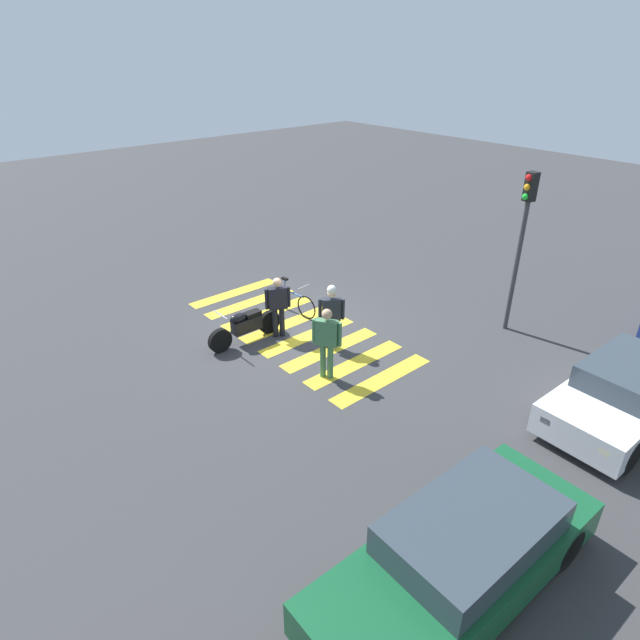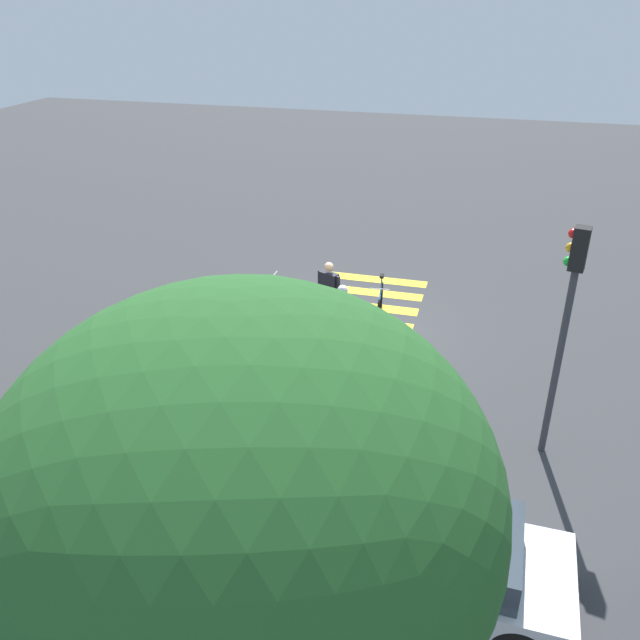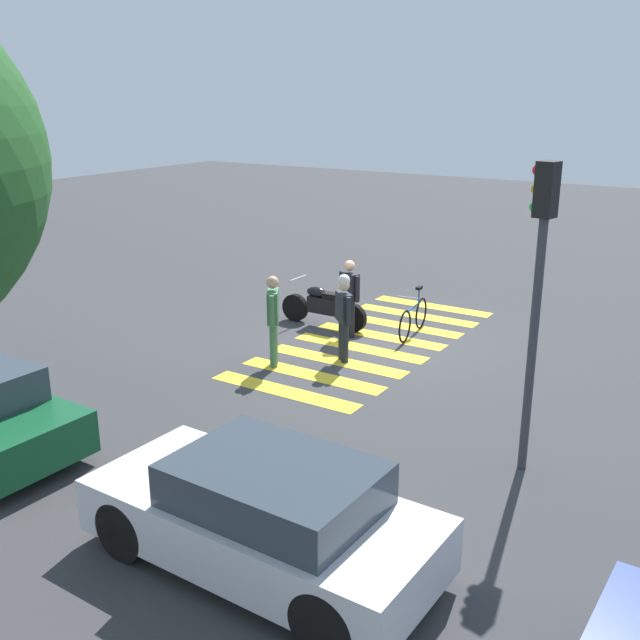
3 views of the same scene
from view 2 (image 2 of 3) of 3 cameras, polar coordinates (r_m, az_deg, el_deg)
ground_plane at (r=16.03m, az=2.63°, el=-0.81°), size 60.00×60.00×0.00m
police_motorcycle at (r=16.48m, az=-1.79°, el=1.79°), size 2.14×0.62×1.03m
leaning_bicycle at (r=16.54m, az=5.22°, el=1.51°), size 0.46×1.75×1.01m
officer_on_foot at (r=14.46m, az=1.93°, el=0.34°), size 0.52×0.46×1.73m
officer_by_motorcycle at (r=15.79m, az=0.76°, el=2.60°), size 0.61×0.39×1.67m
pedestrian_bystander at (r=13.88m, az=-2.93°, el=-0.77°), size 0.44×0.60×1.76m
crosswalk_stripes at (r=16.03m, az=2.63°, el=-0.80°), size 2.94×6.75×0.01m
car_white_van at (r=9.47m, az=8.87°, el=-19.77°), size 4.02×1.85×1.30m
car_green_compact at (r=11.16m, az=-22.47°, el=-13.37°), size 4.74×1.89×1.30m
traffic_light_pole at (r=11.32m, az=20.63°, el=0.91°), size 0.35×0.28×4.22m
street_tree_mid at (r=4.32m, az=-6.63°, el=-15.49°), size 3.26×3.26×5.99m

